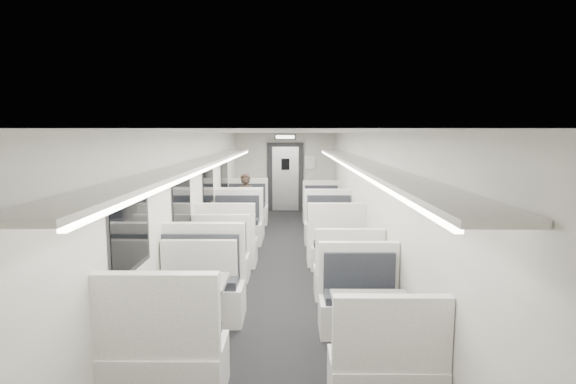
{
  "coord_description": "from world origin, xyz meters",
  "views": [
    {
      "loc": [
        0.17,
        -7.74,
        2.38
      ],
      "look_at": [
        0.11,
        1.39,
        1.19
      ],
      "focal_mm": 28.0,
      "sensor_mm": 36.0,
      "label": 1
    }
  ],
  "objects_px": {
    "booth_left_b": "(232,234)",
    "booth_right_b": "(332,233)",
    "booth_left_d": "(184,315)",
    "exit_sign": "(285,137)",
    "booth_left_c": "(212,271)",
    "booth_right_a": "(323,213)",
    "vestibule_door": "(285,178)",
    "passenger": "(246,203)",
    "booth_right_c": "(342,259)",
    "booth_right_d": "(371,329)",
    "booth_left_a": "(244,214)"
  },
  "relations": [
    {
      "from": "booth_right_c",
      "to": "exit_sign",
      "type": "bearing_deg",
      "value": 99.31
    },
    {
      "from": "booth_right_b",
      "to": "booth_right_d",
      "type": "bearing_deg",
      "value": -90.0
    },
    {
      "from": "booth_right_d",
      "to": "vestibule_door",
      "type": "distance_m",
      "value": 9.3
    },
    {
      "from": "booth_left_c",
      "to": "booth_left_d",
      "type": "relative_size",
      "value": 0.85
    },
    {
      "from": "booth_right_a",
      "to": "booth_right_b",
      "type": "bearing_deg",
      "value": -90.0
    },
    {
      "from": "booth_left_b",
      "to": "booth_left_c",
      "type": "xyz_separation_m",
      "value": [
        0.0,
        -2.3,
        -0.04
      ]
    },
    {
      "from": "booth_left_a",
      "to": "vestibule_door",
      "type": "bearing_deg",
      "value": 69.94
    },
    {
      "from": "booth_left_d",
      "to": "booth_right_b",
      "type": "bearing_deg",
      "value": 64.32
    },
    {
      "from": "booth_left_b",
      "to": "vestibule_door",
      "type": "relative_size",
      "value": 1.04
    },
    {
      "from": "passenger",
      "to": "vestibule_door",
      "type": "bearing_deg",
      "value": 86.04
    },
    {
      "from": "booth_left_d",
      "to": "passenger",
      "type": "height_order",
      "value": "passenger"
    },
    {
      "from": "booth_right_b",
      "to": "booth_right_a",
      "type": "bearing_deg",
      "value": 90.0
    },
    {
      "from": "booth_left_a",
      "to": "vestibule_door",
      "type": "relative_size",
      "value": 1.05
    },
    {
      "from": "vestibule_door",
      "to": "booth_left_d",
      "type": "bearing_deg",
      "value": -96.35
    },
    {
      "from": "booth_right_d",
      "to": "exit_sign",
      "type": "distance_m",
      "value": 9.0
    },
    {
      "from": "booth_right_b",
      "to": "booth_right_c",
      "type": "distance_m",
      "value": 1.75
    },
    {
      "from": "vestibule_door",
      "to": "booth_right_b",
      "type": "bearing_deg",
      "value": -78.31
    },
    {
      "from": "booth_right_c",
      "to": "booth_right_b",
      "type": "bearing_deg",
      "value": 90.0
    },
    {
      "from": "booth_right_b",
      "to": "booth_right_d",
      "type": "distance_m",
      "value": 4.39
    },
    {
      "from": "passenger",
      "to": "vestibule_door",
      "type": "distance_m",
      "value": 3.24
    },
    {
      "from": "vestibule_door",
      "to": "booth_left_c",
      "type": "bearing_deg",
      "value": -97.88
    },
    {
      "from": "passenger",
      "to": "booth_right_b",
      "type": "bearing_deg",
      "value": -29.82
    },
    {
      "from": "booth_left_c",
      "to": "vestibule_door",
      "type": "distance_m",
      "value": 7.33
    },
    {
      "from": "booth_right_a",
      "to": "passenger",
      "type": "relative_size",
      "value": 1.42
    },
    {
      "from": "booth_left_b",
      "to": "exit_sign",
      "type": "height_order",
      "value": "exit_sign"
    },
    {
      "from": "booth_right_c",
      "to": "vestibule_door",
      "type": "height_order",
      "value": "vestibule_door"
    },
    {
      "from": "booth_left_b",
      "to": "passenger",
      "type": "xyz_separation_m",
      "value": [
        0.09,
        1.83,
        0.33
      ]
    },
    {
      "from": "booth_right_a",
      "to": "exit_sign",
      "type": "relative_size",
      "value": 3.29
    },
    {
      "from": "booth_right_c",
      "to": "vestibule_door",
      "type": "xyz_separation_m",
      "value": [
        -1.0,
        6.59,
        0.69
      ]
    },
    {
      "from": "booth_left_b",
      "to": "booth_right_b",
      "type": "relative_size",
      "value": 1.01
    },
    {
      "from": "booth_left_b",
      "to": "booth_right_c",
      "type": "distance_m",
      "value": 2.6
    },
    {
      "from": "booth_right_b",
      "to": "vestibule_door",
      "type": "bearing_deg",
      "value": 101.69
    },
    {
      "from": "booth_left_a",
      "to": "booth_left_d",
      "type": "height_order",
      "value": "booth_left_d"
    },
    {
      "from": "vestibule_door",
      "to": "booth_right_c",
      "type": "bearing_deg",
      "value": -81.37
    },
    {
      "from": "booth_right_a",
      "to": "exit_sign",
      "type": "bearing_deg",
      "value": 118.11
    },
    {
      "from": "booth_right_a",
      "to": "vestibule_door",
      "type": "bearing_deg",
      "value": 112.97
    },
    {
      "from": "booth_left_d",
      "to": "booth_left_b",
      "type": "bearing_deg",
      "value": 90.0
    },
    {
      "from": "passenger",
      "to": "exit_sign",
      "type": "height_order",
      "value": "exit_sign"
    },
    {
      "from": "booth_left_a",
      "to": "booth_right_c",
      "type": "relative_size",
      "value": 1.12
    },
    {
      "from": "booth_right_d",
      "to": "booth_left_d",
      "type": "bearing_deg",
      "value": 173.46
    },
    {
      "from": "booth_right_c",
      "to": "booth_left_d",
      "type": "bearing_deg",
      "value": -129.75
    },
    {
      "from": "vestibule_door",
      "to": "exit_sign",
      "type": "bearing_deg",
      "value": -90.0
    },
    {
      "from": "booth_left_d",
      "to": "exit_sign",
      "type": "relative_size",
      "value": 3.69
    },
    {
      "from": "booth_left_d",
      "to": "booth_right_c",
      "type": "height_order",
      "value": "booth_left_d"
    },
    {
      "from": "booth_left_b",
      "to": "booth_right_c",
      "type": "xyz_separation_m",
      "value": [
        2.0,
        -1.66,
        -0.04
      ]
    },
    {
      "from": "booth_right_b",
      "to": "vestibule_door",
      "type": "distance_m",
      "value": 4.98
    },
    {
      "from": "booth_left_c",
      "to": "passenger",
      "type": "bearing_deg",
      "value": 88.78
    },
    {
      "from": "exit_sign",
      "to": "booth_left_b",
      "type": "bearing_deg",
      "value": -102.7
    },
    {
      "from": "booth_left_c",
      "to": "booth_right_c",
      "type": "distance_m",
      "value": 2.1
    },
    {
      "from": "booth_right_c",
      "to": "exit_sign",
      "type": "distance_m",
      "value": 6.48
    }
  ]
}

